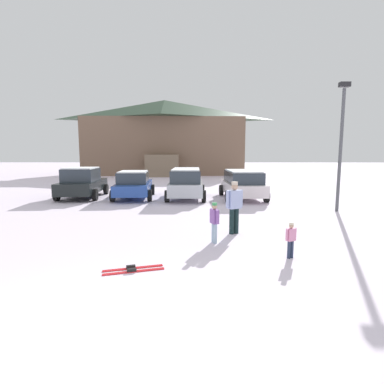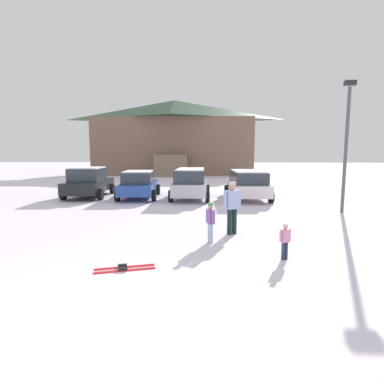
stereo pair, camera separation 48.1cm
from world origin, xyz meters
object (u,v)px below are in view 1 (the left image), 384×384
Objects in this scene: parked_silver_wagon at (186,182)px; skier_child_in_pink_snowsuit at (291,238)px; parked_black_sedan at (82,183)px; skier_child_in_purple_jacket at (214,220)px; ski_lodge at (165,137)px; parked_blue_hatchback at (134,184)px; skier_adult_in_blue_parka at (234,205)px; lamp_post at (341,140)px; parked_white_suv at (242,183)px; pair_of_skis at (133,269)px.

parked_silver_wagon is 5.07× the size of skier_child_in_pink_snowsuit.
skier_child_in_purple_jacket is at bearing -50.60° from parked_black_sedan.
parked_black_sedan is at bearing -97.13° from ski_lodge.
ski_lodge is at bearing 91.37° from parked_blue_hatchback.
skier_adult_in_blue_parka is (1.83, -7.50, 0.03)m from parked_silver_wagon.
parked_black_sedan is at bearing 129.40° from skier_child_in_purple_jacket.
parked_white_suv is at bearing 135.40° from lamp_post.
parked_black_sedan reaches higher than skier_child_in_pink_snowsuit.
lamp_post is at bearing -16.84° from parked_black_sedan.
pair_of_skis is at bearing -78.04° from parked_blue_hatchback.
skier_child_in_purple_jacket is at bearing -103.43° from parked_white_suv.
parked_blue_hatchback is 0.80× the size of lamp_post.
lamp_post is (5.01, 3.84, 2.17)m from skier_adult_in_blue_parka.
parked_black_sedan is 3.81× the size of skier_child_in_purple_jacket.
parked_white_suv is at bearing -0.71° from parked_blue_hatchback.
lamp_post reaches higher than skier_adult_in_blue_parka.
parked_blue_hatchback is 10.75m from lamp_post.
skier_child_in_purple_jacket is (4.64, -29.05, -3.88)m from ski_lodge.
skier_child_in_pink_snowsuit is (-0.22, -9.68, -0.37)m from parked_white_suv.
parked_blue_hatchback is 0.99× the size of parked_white_suv.
pair_of_skis is (2.74, -31.14, -4.52)m from ski_lodge.
ski_lodge is 4.39× the size of parked_black_sedan.
parked_silver_wagon is at bearing 97.74° from skier_child_in_purple_jacket.
skier_child_in_pink_snowsuit is 0.77× the size of skier_child_in_purple_jacket.
parked_blue_hatchback is at bearing -88.63° from ski_lodge.
skier_child_in_purple_jacket reaches higher than pair_of_skis.
skier_child_in_pink_snowsuit is at bearing -78.00° from ski_lodge.
parked_silver_wagon is 10.17m from skier_child_in_pink_snowsuit.
skier_adult_in_blue_parka is at bearing -100.20° from parked_white_suv.
ski_lodge is 4.30× the size of parked_silver_wagon.
lamp_post reaches higher than skier_child_in_pink_snowsuit.
ski_lodge is 31.22m from skier_child_in_pink_snowsuit.
parked_blue_hatchback is 10.88m from pair_of_skis.
parked_blue_hatchback is 6.17m from parked_white_suv.
ski_lodge is 28.78m from skier_adult_in_blue_parka.
skier_child_in_purple_jacket is at bearing 47.70° from pair_of_skis.
parked_blue_hatchback is at bearing 121.34° from skier_child_in_pink_snowsuit.
parked_white_suv is 11.28m from pair_of_skis.
parked_silver_wagon is 7.72m from skier_adult_in_blue_parka.
skier_child_in_purple_jacket is at bearing -124.10° from skier_adult_in_blue_parka.
skier_adult_in_blue_parka is 4.12m from pair_of_skis.
lamp_post is at bearing 40.42° from skier_child_in_purple_jacket.
parked_white_suv is 7.58m from skier_adult_in_blue_parka.
skier_child_in_pink_snowsuit is at bearing -47.98° from parked_black_sedan.
parked_silver_wagon is at bearing 86.00° from pair_of_skis.
ski_lodge is 21.16m from parked_silver_wagon.
ski_lodge is 21.80× the size of skier_child_in_pink_snowsuit.
parked_silver_wagon reaches higher than parked_blue_hatchback.
parked_blue_hatchback is 11.43m from skier_child_in_pink_snowsuit.
pair_of_skis is (-3.69, -0.86, -0.48)m from skier_child_in_pink_snowsuit.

